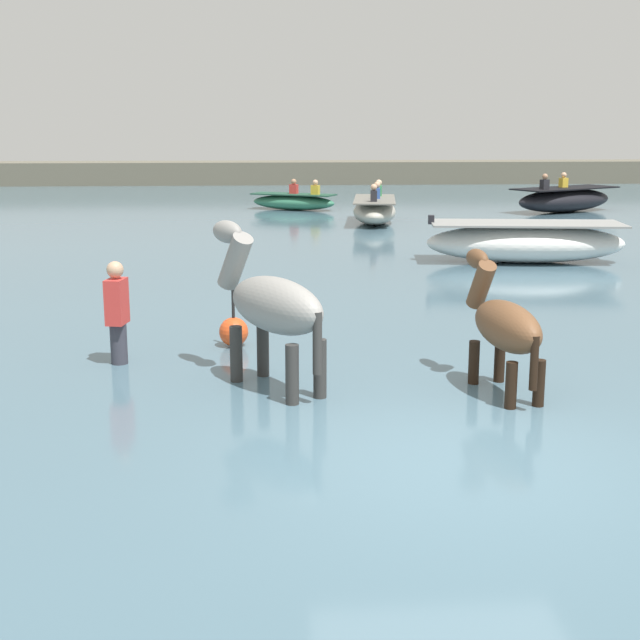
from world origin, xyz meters
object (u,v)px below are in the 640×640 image
(horse_trailing_bay, at_px, (504,329))
(boat_mid_outer, at_px, (564,200))
(boat_near_port, at_px, (375,211))
(boat_mid_channel, at_px, (525,243))
(boat_far_inshore, at_px, (294,201))
(channel_buoy, at_px, (234,331))
(person_onlooker_left, at_px, (118,325))
(horse_lead_grey, at_px, (272,309))

(horse_trailing_bay, height_order, boat_mid_outer, horse_trailing_bay)
(boat_near_port, height_order, boat_mid_outer, boat_mid_outer)
(boat_mid_channel, distance_m, boat_far_inshore, 12.31)
(boat_far_inshore, relative_size, channel_buoy, 3.44)
(person_onlooker_left, xyz_separation_m, channel_buoy, (1.35, 0.76, -0.28))
(horse_trailing_bay, bearing_deg, horse_lead_grey, 171.93)
(horse_trailing_bay, bearing_deg, boat_mid_channel, 72.04)
(person_onlooker_left, bearing_deg, boat_mid_channel, 46.15)
(boat_mid_outer, relative_size, boat_far_inshore, 1.36)
(boat_far_inshore, height_order, person_onlooker_left, person_onlooker_left)
(boat_mid_outer, height_order, person_onlooker_left, boat_mid_outer)
(boat_near_port, xyz_separation_m, boat_far_inshore, (-2.16, 4.09, -0.08))
(boat_mid_channel, distance_m, person_onlooker_left, 10.31)
(person_onlooker_left, bearing_deg, boat_near_port, 71.55)
(horse_trailing_bay, relative_size, person_onlooker_left, 1.13)
(horse_trailing_bay, xyz_separation_m, boat_far_inshore, (-1.47, 20.40, -0.42))
(horse_lead_grey, distance_m, channel_buoy, 2.04)
(horse_lead_grey, distance_m, horse_trailing_bay, 2.48)
(boat_mid_channel, relative_size, boat_mid_outer, 1.03)
(horse_lead_grey, relative_size, horse_trailing_bay, 1.17)
(boat_far_inshore, bearing_deg, boat_mid_channel, -69.32)
(person_onlooker_left, distance_m, channel_buoy, 1.57)
(boat_mid_channel, bearing_deg, channel_buoy, -130.98)
(horse_lead_grey, height_order, boat_far_inshore, horse_lead_grey)
(horse_trailing_bay, bearing_deg, boat_near_port, 87.56)
(boat_mid_channel, bearing_deg, person_onlooker_left, -133.85)
(boat_near_port, bearing_deg, horse_trailing_bay, -92.44)
(horse_trailing_bay, relative_size, boat_far_inshore, 0.62)
(boat_mid_channel, relative_size, boat_near_port, 1.19)
(boat_near_port, bearing_deg, boat_mid_outer, 23.64)
(horse_trailing_bay, height_order, channel_buoy, horse_trailing_bay)
(boat_mid_channel, relative_size, boat_far_inshore, 1.40)
(boat_far_inshore, bearing_deg, horse_trailing_bay, -85.89)
(boat_near_port, xyz_separation_m, person_onlooker_left, (-4.96, -14.86, 0.12))
(boat_mid_outer, xyz_separation_m, boat_far_inshore, (-8.68, 1.24, -0.12))
(horse_trailing_bay, xyz_separation_m, boat_mid_channel, (2.88, 8.88, -0.29))
(horse_lead_grey, height_order, person_onlooker_left, horse_lead_grey)
(boat_mid_outer, distance_m, person_onlooker_left, 21.11)
(horse_lead_grey, bearing_deg, boat_far_inshore, 87.21)
(boat_mid_channel, bearing_deg, horse_trailing_bay, -107.96)
(boat_mid_channel, xyz_separation_m, channel_buoy, (-5.80, -6.67, -0.21))
(boat_near_port, distance_m, boat_far_inshore, 4.63)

